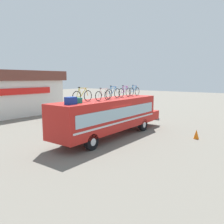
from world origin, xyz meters
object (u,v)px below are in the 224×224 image
luggage_bag_2 (77,100)px  bus (110,114)px  rooftop_bicycle_1 (82,96)px  luggage_bag_1 (71,101)px  rooftop_bicycle_2 (103,95)px  rooftop_bicycle_4 (125,92)px  traffic_cone (196,134)px  rooftop_bicycle_3 (113,93)px  rooftop_bicycle_5 (134,91)px

luggage_bag_2 → bus: bearing=1.9°
luggage_bag_2 → rooftop_bicycle_1: (0.63, 0.14, 0.24)m
luggage_bag_1 → rooftop_bicycle_2: 3.00m
rooftop_bicycle_4 → traffic_cone: rooftop_bicycle_4 is taller
rooftop_bicycle_3 → rooftop_bicycle_5: size_ratio=1.06×
bus → rooftop_bicycle_1: (-2.93, 0.02, 1.58)m
luggage_bag_1 → rooftop_bicycle_1: rooftop_bicycle_1 is taller
rooftop_bicycle_2 → rooftop_bicycle_3: bearing=12.1°
rooftop_bicycle_2 → luggage_bag_1: bearing=-180.0°
bus → luggage_bag_1: size_ratio=18.32×
luggage_bag_1 → rooftop_bicycle_4: size_ratio=0.35×
bus → rooftop_bicycle_4: (2.01, 0.05, 1.58)m
rooftop_bicycle_1 → rooftop_bicycle_5: (6.51, 0.08, -0.01)m
rooftop_bicycle_1 → rooftop_bicycle_2: bearing=-12.4°
rooftop_bicycle_1 → rooftop_bicycle_4: rooftop_bicycle_1 is taller
luggage_bag_1 → rooftop_bicycle_1: 1.41m
rooftop_bicycle_5 → luggage_bag_2: bearing=-178.2°
luggage_bag_1 → traffic_cone: luggage_bag_1 is taller
rooftop_bicycle_3 → traffic_cone: rooftop_bicycle_3 is taller
bus → rooftop_bicycle_3: bearing=1.5°
rooftop_bicycle_5 → traffic_cone: (-0.35, -5.54, -2.93)m
luggage_bag_1 → rooftop_bicycle_3: rooftop_bicycle_3 is taller
luggage_bag_1 → rooftop_bicycle_3: (4.63, 0.35, 0.19)m
rooftop_bicycle_4 → rooftop_bicycle_5: rooftop_bicycle_4 is taller
luggage_bag_1 → rooftop_bicycle_1: bearing=15.1°
bus → rooftop_bicycle_2: 2.04m
rooftop_bicycle_2 → rooftop_bicycle_5: size_ratio=0.98×
rooftop_bicycle_5 → bus: bearing=-178.4°
luggage_bag_1 → rooftop_bicycle_5: (7.85, 0.44, 0.18)m
bus → luggage_bag_1: bearing=-175.4°
rooftop_bicycle_4 → traffic_cone: 6.35m
luggage_bag_2 → rooftop_bicycle_4: size_ratio=0.28×
luggage_bag_2 → rooftop_bicycle_5: (7.14, 0.22, 0.23)m
luggage_bag_2 → rooftop_bicycle_5: rooftop_bicycle_5 is taller
traffic_cone → bus: bearing=120.6°
bus → rooftop_bicycle_2: (-1.29, -0.34, 1.55)m
luggage_bag_2 → traffic_cone: luggage_bag_2 is taller
luggage_bag_1 → bus: bearing=4.6°
rooftop_bicycle_3 → traffic_cone: size_ratio=2.63×
bus → luggage_bag_1: (-4.28, -0.34, 1.40)m
luggage_bag_2 → traffic_cone: size_ratio=0.72×
bus → luggage_bag_2: luggage_bag_2 is taller
rooftop_bicycle_1 → traffic_cone: rooftop_bicycle_1 is taller
luggage_bag_1 → luggage_bag_2: 0.75m
rooftop_bicycle_1 → rooftop_bicycle_3: (3.28, -0.01, 0.00)m
rooftop_bicycle_2 → traffic_cone: size_ratio=2.44×
luggage_bag_1 → luggage_bag_2: size_ratio=1.28×
bus → luggage_bag_2: 3.81m
bus → rooftop_bicycle_2: size_ratio=6.90×
luggage_bag_2 → traffic_cone: 9.04m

